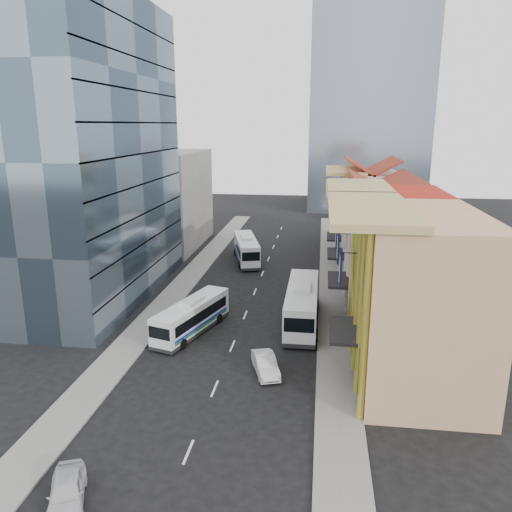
# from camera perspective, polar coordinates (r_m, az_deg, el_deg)

# --- Properties ---
(ground) EXTENTS (200.00, 200.00, 0.00)m
(ground) POSITION_cam_1_polar(r_m,az_deg,el_deg) (35.23, -5.10, -15.66)
(ground) COLOR black
(ground) RESTS_ON ground
(sidewalk_right) EXTENTS (3.00, 90.00, 0.15)m
(sidewalk_right) POSITION_cam_1_polar(r_m,az_deg,el_deg) (54.56, 8.78, -4.36)
(sidewalk_right) COLOR slate
(sidewalk_right) RESTS_ON ground
(sidewalk_left) EXTENTS (3.00, 90.00, 0.15)m
(sidewalk_left) POSITION_cam_1_polar(r_m,az_deg,el_deg) (56.69, -8.69, -3.61)
(sidewalk_left) COLOR slate
(sidewalk_left) RESTS_ON ground
(shophouse_tan) EXTENTS (8.00, 14.00, 12.00)m
(shophouse_tan) POSITION_cam_1_polar(r_m,az_deg,el_deg) (37.21, 18.09, -4.49)
(shophouse_tan) COLOR tan
(shophouse_tan) RESTS_ON ground
(shophouse_red) EXTENTS (8.00, 10.00, 12.00)m
(shophouse_red) POSITION_cam_1_polar(r_m,az_deg,el_deg) (48.56, 15.65, 0.15)
(shophouse_red) COLOR #AF2113
(shophouse_red) RESTS_ON ground
(shophouse_cream_near) EXTENTS (8.00, 9.00, 10.00)m
(shophouse_cream_near) POSITION_cam_1_polar(r_m,az_deg,el_deg) (57.95, 14.34, 1.55)
(shophouse_cream_near) COLOR silver
(shophouse_cream_near) RESTS_ON ground
(shophouse_cream_mid) EXTENTS (8.00, 9.00, 10.00)m
(shophouse_cream_mid) POSITION_cam_1_polar(r_m,az_deg,el_deg) (66.70, 13.49, 3.31)
(shophouse_cream_mid) COLOR silver
(shophouse_cream_mid) RESTS_ON ground
(shophouse_cream_far) EXTENTS (8.00, 12.00, 11.00)m
(shophouse_cream_far) POSITION_cam_1_polar(r_m,az_deg,el_deg) (76.89, 12.76, 5.22)
(shophouse_cream_far) COLOR silver
(shophouse_cream_far) RESTS_ON ground
(office_tower) EXTENTS (12.00, 26.00, 30.00)m
(office_tower) POSITION_cam_1_polar(r_m,az_deg,el_deg) (54.24, -19.05, 11.03)
(office_tower) COLOR #3C4F5F
(office_tower) RESTS_ON ground
(office_block_far) EXTENTS (10.00, 18.00, 14.00)m
(office_block_far) POSITION_cam_1_polar(r_m,az_deg,el_deg) (75.94, -10.19, 6.38)
(office_block_far) COLOR gray
(office_block_far) RESTS_ON ground
(bus_left_near) EXTENTS (5.07, 10.01, 3.13)m
(bus_left_near) POSITION_cam_1_polar(r_m,az_deg,el_deg) (44.39, -7.35, -6.81)
(bus_left_near) COLOR silver
(bus_left_near) RESTS_ON ground
(bus_left_far) EXTENTS (5.23, 11.23, 3.51)m
(bus_left_far) POSITION_cam_1_polar(r_m,az_deg,el_deg) (66.71, -1.10, 0.87)
(bus_left_far) COLOR silver
(bus_left_far) RESTS_ON ground
(bus_right) EXTENTS (2.82, 12.03, 3.86)m
(bus_right) POSITION_cam_1_polar(r_m,az_deg,el_deg) (46.06, 5.29, -5.45)
(bus_right) COLOR silver
(bus_right) RESTS_ON ground
(sedan_left) EXTENTS (3.14, 4.48, 1.41)m
(sedan_left) POSITION_cam_1_polar(r_m,az_deg,el_deg) (28.09, -20.82, -23.86)
(sedan_left) COLOR silver
(sedan_left) RESTS_ON ground
(sedan_right) EXTENTS (2.70, 4.44, 1.38)m
(sedan_right) POSITION_cam_1_polar(r_m,az_deg,el_deg) (37.65, 1.08, -12.27)
(sedan_right) COLOR silver
(sedan_right) RESTS_ON ground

